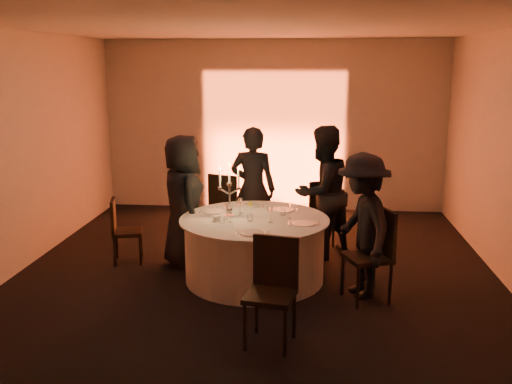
# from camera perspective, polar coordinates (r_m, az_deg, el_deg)

# --- Properties ---
(floor) EXTENTS (7.00, 7.00, 0.00)m
(floor) POSITION_cam_1_polar(r_m,az_deg,el_deg) (7.09, -0.16, -8.66)
(floor) COLOR black
(floor) RESTS_ON ground
(ceiling) EXTENTS (7.00, 7.00, 0.00)m
(ceiling) POSITION_cam_1_polar(r_m,az_deg,el_deg) (6.61, -0.17, 16.32)
(ceiling) COLOR silver
(ceiling) RESTS_ON wall_back
(wall_back) EXTENTS (7.00, 0.00, 7.00)m
(wall_back) POSITION_cam_1_polar(r_m,az_deg,el_deg) (10.15, 1.81, 6.61)
(wall_back) COLOR beige
(wall_back) RESTS_ON floor
(wall_front) EXTENTS (7.00, 0.00, 7.00)m
(wall_front) POSITION_cam_1_polar(r_m,az_deg,el_deg) (3.32, -6.20, -6.56)
(wall_front) COLOR beige
(wall_front) RESTS_ON floor
(wall_left) EXTENTS (0.00, 7.00, 7.00)m
(wall_left) POSITION_cam_1_polar(r_m,az_deg,el_deg) (7.59, -23.36, 3.46)
(wall_left) COLOR beige
(wall_left) RESTS_ON floor
(uplighter_fixture) EXTENTS (0.25, 0.12, 0.10)m
(uplighter_fixture) POSITION_cam_1_polar(r_m,az_deg,el_deg) (10.11, 1.64, -1.76)
(uplighter_fixture) COLOR black
(uplighter_fixture) RESTS_ON floor
(banquet_table) EXTENTS (1.80, 1.80, 0.77)m
(banquet_table) POSITION_cam_1_polar(r_m,az_deg,el_deg) (6.96, -0.16, -5.72)
(banquet_table) COLOR black
(banquet_table) RESTS_ON floor
(chair_left) EXTENTS (0.46, 0.46, 0.86)m
(chair_left) POSITION_cam_1_polar(r_m,az_deg,el_deg) (7.71, -13.28, -3.46)
(chair_left) COLOR black
(chair_left) RESTS_ON floor
(chair_back_left) EXTENTS (0.58, 0.58, 1.04)m
(chair_back_left) POSITION_cam_1_polar(r_m,az_deg,el_deg) (8.31, -2.96, -1.19)
(chair_back_left) COLOR black
(chair_back_left) RESTS_ON floor
(chair_back_right) EXTENTS (0.59, 0.59, 0.99)m
(chair_back_right) POSITION_cam_1_polar(r_m,az_deg,el_deg) (8.17, 6.32, -1.71)
(chair_back_right) COLOR black
(chair_back_right) RESTS_ON floor
(chair_right) EXTENTS (0.59, 0.59, 1.04)m
(chair_right) POSITION_cam_1_polar(r_m,az_deg,el_deg) (6.45, 11.77, -5.61)
(chair_right) COLOR black
(chair_right) RESTS_ON floor
(chair_front) EXTENTS (0.52, 0.52, 1.01)m
(chair_front) POSITION_cam_1_polar(r_m,az_deg,el_deg) (5.41, 1.67, -9.18)
(chair_front) COLOR black
(chair_front) RESTS_ON floor
(guest_left) EXTENTS (0.85, 0.99, 1.71)m
(guest_left) POSITION_cam_1_polar(r_m,az_deg,el_deg) (7.41, -7.30, -0.88)
(guest_left) COLOR black
(guest_left) RESTS_ON floor
(guest_back_left) EXTENTS (0.68, 0.49, 1.75)m
(guest_back_left) POSITION_cam_1_polar(r_m,az_deg,el_deg) (7.96, -0.31, 0.31)
(guest_back_left) COLOR black
(guest_back_left) RESTS_ON floor
(guest_back_right) EXTENTS (1.10, 1.09, 1.80)m
(guest_back_right) POSITION_cam_1_polar(r_m,az_deg,el_deg) (7.69, 6.64, -0.03)
(guest_back_right) COLOR black
(guest_back_right) RESTS_ON floor
(guest_right) EXTENTS (0.89, 1.19, 1.64)m
(guest_right) POSITION_cam_1_polar(r_m,az_deg,el_deg) (6.47, 10.59, -3.35)
(guest_right) COLOR black
(guest_right) RESTS_ON floor
(plate_left) EXTENTS (0.36, 0.26, 0.01)m
(plate_left) POSITION_cam_1_polar(r_m,az_deg,el_deg) (7.15, -4.25, -1.97)
(plate_left) COLOR white
(plate_left) RESTS_ON banquet_table
(plate_back_left) EXTENTS (0.36, 0.26, 0.08)m
(plate_back_left) POSITION_cam_1_polar(r_m,az_deg,el_deg) (7.42, -0.60, -1.28)
(plate_back_left) COLOR white
(plate_back_left) RESTS_ON banquet_table
(plate_back_right) EXTENTS (0.35, 0.28, 0.01)m
(plate_back_right) POSITION_cam_1_polar(r_m,az_deg,el_deg) (7.22, 2.73, -1.78)
(plate_back_right) COLOR white
(plate_back_right) RESTS_ON banquet_table
(plate_right) EXTENTS (0.36, 0.29, 0.01)m
(plate_right) POSITION_cam_1_polar(r_m,az_deg,el_deg) (6.64, 4.78, -3.14)
(plate_right) COLOR white
(plate_right) RESTS_ON banquet_table
(plate_front) EXTENTS (0.36, 0.27, 0.01)m
(plate_front) POSITION_cam_1_polar(r_m,az_deg,el_deg) (6.25, -0.42, -4.11)
(plate_front) COLOR white
(plate_front) RESTS_ON banquet_table
(coffee_cup) EXTENTS (0.11, 0.11, 0.07)m
(coffee_cup) POSITION_cam_1_polar(r_m,az_deg,el_deg) (6.73, -4.01, -2.70)
(coffee_cup) COLOR white
(coffee_cup) RESTS_ON banquet_table
(candelabra) EXTENTS (0.28, 0.14, 0.67)m
(candelabra) POSITION_cam_1_polar(r_m,az_deg,el_deg) (6.88, -2.68, -0.57)
(candelabra) COLOR silver
(candelabra) RESTS_ON banquet_table
(wine_glass_a) EXTENTS (0.07, 0.07, 0.19)m
(wine_glass_a) POSITION_cam_1_polar(r_m,az_deg,el_deg) (6.96, -1.66, -1.24)
(wine_glass_a) COLOR silver
(wine_glass_a) RESTS_ON banquet_table
(wine_glass_b) EXTENTS (0.07, 0.07, 0.19)m
(wine_glass_b) POSITION_cam_1_polar(r_m,az_deg,el_deg) (6.64, 1.48, -1.93)
(wine_glass_b) COLOR silver
(wine_glass_b) RESTS_ON banquet_table
(wine_glass_c) EXTENTS (0.07, 0.07, 0.19)m
(wine_glass_c) POSITION_cam_1_polar(r_m,az_deg,el_deg) (6.77, -3.00, -1.64)
(wine_glass_c) COLOR silver
(wine_glass_c) RESTS_ON banquet_table
(wine_glass_d) EXTENTS (0.07, 0.07, 0.19)m
(wine_glass_d) POSITION_cam_1_polar(r_m,az_deg,el_deg) (6.83, 3.40, -1.52)
(wine_glass_d) COLOR silver
(wine_glass_d) RESTS_ON banquet_table
(wine_glass_e) EXTENTS (0.07, 0.07, 0.19)m
(wine_glass_e) POSITION_cam_1_polar(r_m,az_deg,el_deg) (7.05, -1.55, -1.05)
(wine_glass_e) COLOR silver
(wine_glass_e) RESTS_ON banquet_table
(wine_glass_f) EXTENTS (0.07, 0.07, 0.19)m
(wine_glass_f) POSITION_cam_1_polar(r_m,az_deg,el_deg) (6.64, -2.61, -1.92)
(wine_glass_f) COLOR silver
(wine_glass_f) RESTS_ON banquet_table
(tumbler_a) EXTENTS (0.07, 0.07, 0.09)m
(tumbler_a) POSITION_cam_1_polar(r_m,az_deg,el_deg) (6.99, 2.73, -1.97)
(tumbler_a) COLOR silver
(tumbler_a) RESTS_ON banquet_table
(tumbler_b) EXTENTS (0.07, 0.07, 0.09)m
(tumbler_b) POSITION_cam_1_polar(r_m,az_deg,el_deg) (6.64, -3.43, -2.76)
(tumbler_b) COLOR silver
(tumbler_b) RESTS_ON banquet_table
(tumbler_c) EXTENTS (0.07, 0.07, 0.09)m
(tumbler_c) POSITION_cam_1_polar(r_m,az_deg,el_deg) (6.72, -0.62, -2.55)
(tumbler_c) COLOR silver
(tumbler_c) RESTS_ON banquet_table
(tumbler_d) EXTENTS (0.07, 0.07, 0.09)m
(tumbler_d) POSITION_cam_1_polar(r_m,az_deg,el_deg) (6.92, -2.71, -2.11)
(tumbler_d) COLOR silver
(tumbler_d) RESTS_ON banquet_table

